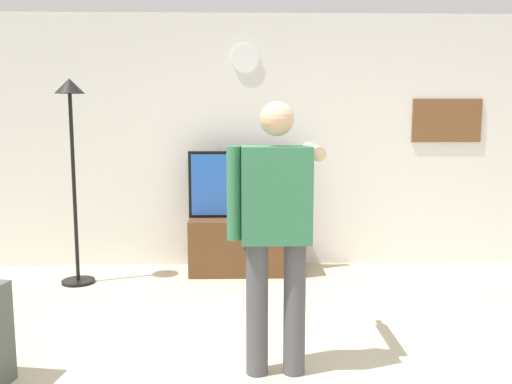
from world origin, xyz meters
The scene contains 7 objects.
back_wall centered at (0.00, 2.95, 1.35)m, with size 6.40×0.10×2.70m, color silver.
tv_stand centered at (-0.10, 2.60, 0.29)m, with size 1.16×0.53×0.58m.
television centered at (-0.10, 2.65, 0.93)m, with size 1.18×0.07×0.69m.
wall_clock centered at (-0.10, 2.89, 2.23)m, with size 0.30×0.30×0.03m, color white.
framed_picture centered at (2.07, 2.90, 1.58)m, with size 0.75×0.04×0.46m, color brown.
floor_lamp centered at (-1.76, 2.26, 1.42)m, with size 0.32×0.32×1.98m.
person_standing_nearer_lamp centered at (0.07, 0.31, 0.99)m, with size 0.61×0.78×1.73m.
Camera 1 is at (-0.14, -3.08, 1.65)m, focal length 38.93 mm.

